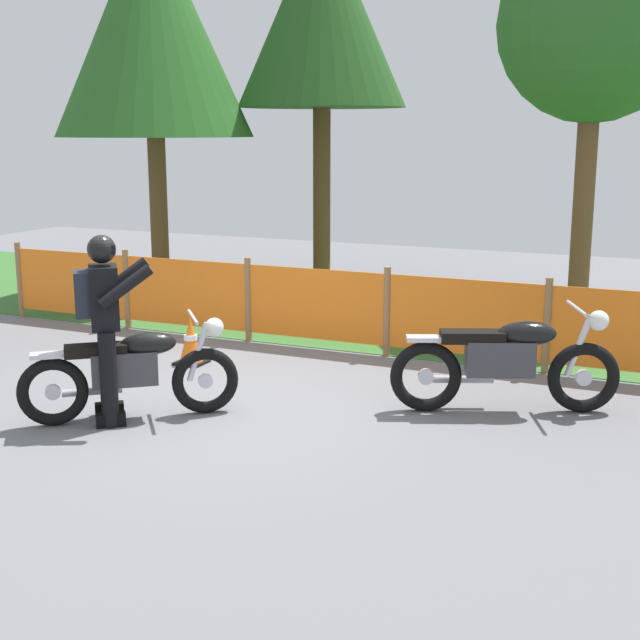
# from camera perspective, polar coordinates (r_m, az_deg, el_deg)

# --- Properties ---
(ground) EXTENTS (24.00, 24.00, 0.02)m
(ground) POSITION_cam_1_polar(r_m,az_deg,el_deg) (8.50, -7.29, -5.63)
(ground) COLOR slate
(grass_verge) EXTENTS (24.00, 5.03, 0.01)m
(grass_verge) POSITION_cam_1_polar(r_m,az_deg,el_deg) (12.89, 4.31, 0.66)
(grass_verge) COLOR #386B2D
(grass_verge) RESTS_ON ground
(barrier_fence) EXTENTS (9.17, 0.08, 1.05)m
(barrier_fence) POSITION_cam_1_polar(r_m,az_deg,el_deg) (10.50, -0.31, 1.01)
(barrier_fence) COLOR olive
(barrier_fence) RESTS_ON ground
(tree_leftmost) EXTENTS (3.06, 3.06, 5.87)m
(tree_leftmost) POSITION_cam_1_polar(r_m,az_deg,el_deg) (14.33, -10.85, 18.30)
(tree_leftmost) COLOR brown
(tree_leftmost) RESTS_ON ground
(tree_near_left) EXTENTS (2.66, 2.66, 5.87)m
(tree_near_left) POSITION_cam_1_polar(r_m,az_deg,el_deg) (14.36, 0.12, 19.36)
(tree_near_left) COLOR brown
(tree_near_left) RESTS_ON ground
(tree_near_right) EXTENTS (2.51, 2.51, 5.17)m
(tree_near_right) POSITION_cam_1_polar(r_m,az_deg,el_deg) (12.53, 17.34, 17.62)
(tree_near_right) COLOR brown
(tree_near_right) RESTS_ON ground
(motorcycle_lead) EXTENTS (1.59, 1.34, 0.93)m
(motorcycle_lead) POSITION_cam_1_polar(r_m,az_deg,el_deg) (8.13, -12.11, -3.23)
(motorcycle_lead) COLOR black
(motorcycle_lead) RESTS_ON ground
(motorcycle_trailing) EXTENTS (2.00, 1.00, 1.01)m
(motorcycle_trailing) POSITION_cam_1_polar(r_m,az_deg,el_deg) (8.33, 11.99, -2.61)
(motorcycle_trailing) COLOR black
(motorcycle_trailing) RESTS_ON ground
(rider_lead) EXTENTS (0.78, 0.74, 1.69)m
(rider_lead) POSITION_cam_1_polar(r_m,az_deg,el_deg) (8.01, -13.79, 0.12)
(rider_lead) COLOR black
(rider_lead) RESTS_ON ground
(traffic_cone) EXTENTS (0.32, 0.32, 0.53)m
(traffic_cone) POSITION_cam_1_polar(r_m,az_deg,el_deg) (9.97, -8.36, -1.37)
(traffic_cone) COLOR black
(traffic_cone) RESTS_ON ground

